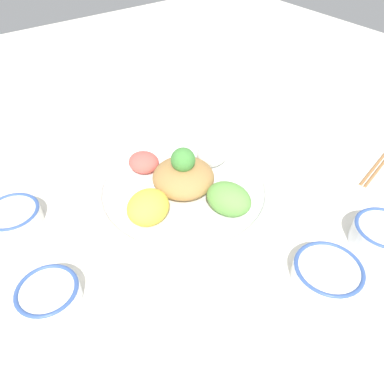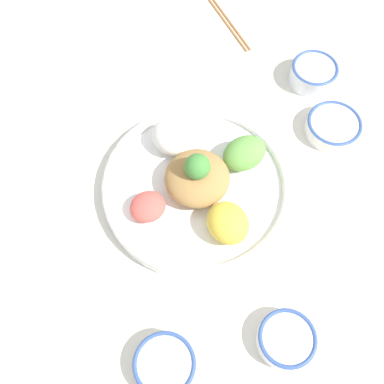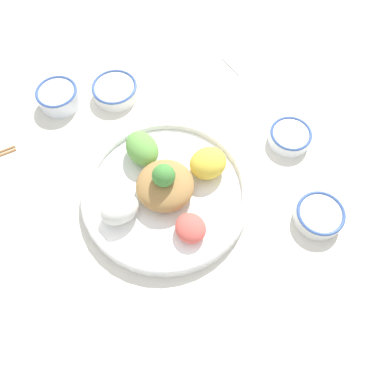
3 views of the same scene
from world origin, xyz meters
name	(u,v)px [view 1 (image 1 of 3)]	position (x,y,z in m)	size (l,w,h in m)	color
ground_plane	(186,184)	(0.00, 0.00, 0.00)	(2.40, 2.40, 0.00)	silver
salad_platter	(184,187)	(0.03, -0.03, 0.03)	(0.38, 0.38, 0.12)	white
sauce_bowl_red	(327,273)	(0.34, 0.04, 0.02)	(0.12, 0.12, 0.03)	white
rice_bowl_blue	(13,216)	(-0.10, -0.34, 0.02)	(0.11, 0.11, 0.04)	white
sauce_bowl_dark	(381,234)	(0.35, 0.19, 0.03)	(0.10, 0.10, 0.05)	white
rice_bowl_plain	(49,294)	(0.11, -0.35, 0.02)	(0.10, 0.10, 0.03)	white
chopsticks_pair_near	(380,163)	(0.21, 0.40, 0.00)	(0.06, 0.20, 0.01)	#9E6B3D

